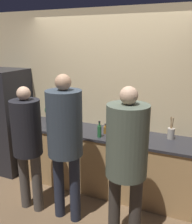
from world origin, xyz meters
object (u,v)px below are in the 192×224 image
refrigerator (6,121)px  potted_plant (50,112)px  person_left (27,139)px  cup_red (67,118)px  person_center (65,134)px  person_right (127,153)px  bottle_amber (105,130)px  bottle_green (99,131)px  utensil_crock (171,133)px  fruit_bowl (127,132)px

refrigerator → potted_plant: size_ratio=7.09×
person_left → cup_red: (-0.03, 1.04, -0.04)m
refrigerator → person_center: bearing=-25.3°
person_left → person_right: size_ratio=0.94×
person_center → cup_red: (-0.56, 1.02, -0.17)m
person_left → potted_plant: size_ratio=6.79×
person_right → bottle_amber: size_ratio=12.17×
refrigerator → person_center: person_center is taller
bottle_green → utensil_crock: bearing=19.6°
person_left → cup_red: person_left is taller
cup_red → potted_plant: potted_plant is taller
fruit_bowl → utensil_crock: 0.57m
refrigerator → cup_red: refrigerator is taller
utensil_crock → cup_red: (-1.63, 0.10, -0.03)m
refrigerator → person_right: 2.53m
person_left → person_center: bearing=2.4°
person_right → person_left: bearing=175.7°
person_right → bottle_green: size_ratio=7.71×
person_left → bottle_green: size_ratio=7.22×
person_center → person_right: size_ratio=1.03×
refrigerator → cup_red: bearing=14.3°
refrigerator → potted_plant: refrigerator is taller
person_center → bottle_amber: (0.21, 0.75, -0.17)m
person_center → bottle_amber: 0.80m
person_center → utensil_crock: (1.08, 0.92, -0.14)m
person_center → utensil_crock: size_ratio=5.98×
person_right → cup_red: size_ratio=16.80×
fruit_bowl → bottle_amber: (-0.30, -0.06, 0.00)m
person_left → potted_plant: (-0.36, 1.04, 0.04)m
bottle_amber → cup_red: size_ratio=1.38×
bottle_green → potted_plant: size_ratio=0.94×
refrigerator → utensil_crock: refrigerator is taller
potted_plant → bottle_amber: bearing=-13.5°
bottle_amber → potted_plant: potted_plant is taller
person_center → fruit_bowl: (0.51, 0.81, -0.17)m
bottle_green → potted_plant: bearing=158.5°
person_left → bottle_green: bearing=41.2°
person_right → cup_red: bearing=139.5°
bottle_amber → fruit_bowl: bearing=10.8°
cup_red → person_left: bearing=-88.4°
person_right → bottle_amber: bearing=122.9°
person_right → bottle_amber: (-0.57, 0.88, -0.13)m
person_center → bottle_green: (0.18, 0.60, -0.14)m
person_center → person_left: bearing=-177.6°
utensil_crock → person_left: bearing=-149.6°
person_right → bottle_amber: person_right is taller
bottle_amber → cup_red: (-0.76, 0.26, -0.00)m
refrigerator → fruit_bowl: bearing=1.7°
utensil_crock → cup_red: size_ratio=2.91×
fruit_bowl → utensil_crock: utensil_crock is taller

